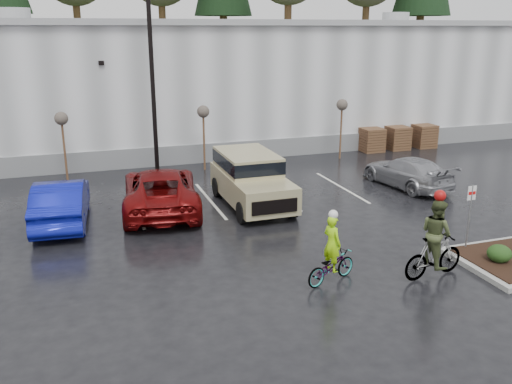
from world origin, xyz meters
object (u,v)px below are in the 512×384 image
object	(u,v)px
pallet_stack_c	(424,136)
fire_lane_sign	(470,210)
sapling_west	(62,122)
pallet_stack_a	(371,140)
car_blue	(61,202)
car_red	(161,190)
cyclist_olive	(435,246)
lamppost	(151,54)
suv_tan	(252,181)
car_far_silver	(407,172)
pallet_stack_b	(397,138)
cyclist_hivis	(331,260)
sapling_mid	(203,115)
sapling_east	(342,108)

from	to	relation	value
pallet_stack_c	fire_lane_sign	xyz separation A→B (m)	(-8.20, -13.80, 0.73)
sapling_west	pallet_stack_a	xyz separation A→B (m)	(16.50, 1.00, -2.05)
car_blue	car_red	xyz separation A→B (m)	(3.61, 0.32, 0.02)
car_blue	cyclist_olive	bearing A→B (deg)	145.57
car_blue	cyclist_olive	distance (m)	12.77
lamppost	suv_tan	world-z (taller)	lamppost
pallet_stack_c	car_far_silver	xyz separation A→B (m)	(-5.72, -6.83, -0.01)
pallet_stack_b	cyclist_hivis	size ratio (longest dim) A/B	0.64
sapling_west	pallet_stack_b	xyz separation A→B (m)	(18.20, 1.00, -2.05)
sapling_mid	pallet_stack_c	distance (m)	13.69
pallet_stack_c	car_red	distance (m)	17.84
cyclist_olive	suv_tan	bearing A→B (deg)	12.40
lamppost	sapling_mid	world-z (taller)	lamppost
fire_lane_sign	cyclist_olive	distance (m)	2.41
suv_tan	cyclist_hivis	bearing A→B (deg)	-90.52
lamppost	pallet_stack_b	size ratio (longest dim) A/B	6.83
fire_lane_sign	pallet_stack_c	bearing A→B (deg)	59.28
sapling_west	pallet_stack_c	world-z (taller)	sapling_west
fire_lane_sign	cyclist_olive	world-z (taller)	cyclist_olive
sapling_mid	car_blue	bearing A→B (deg)	-138.58
pallet_stack_a	pallet_stack_c	distance (m)	3.50
car_blue	car_far_silver	distance (m)	14.46
pallet_stack_c	car_red	bearing A→B (deg)	-158.35
pallet_stack_a	cyclist_olive	size ratio (longest dim) A/B	0.53
sapling_west	car_blue	xyz separation A→B (m)	(-0.18, -5.90, -1.92)
sapling_east	pallet_stack_c	size ratio (longest dim) A/B	2.37
car_red	cyclist_hivis	size ratio (longest dim) A/B	2.81
lamppost	car_far_silver	size ratio (longest dim) A/B	2.00
cyclist_hivis	car_far_silver	bearing A→B (deg)	-64.85
pallet_stack_c	car_blue	distance (m)	21.33
pallet_stack_c	cyclist_olive	world-z (taller)	cyclist_olive
sapling_east	pallet_stack_c	world-z (taller)	sapling_east
fire_lane_sign	cyclist_olive	bearing A→B (deg)	-151.15
fire_lane_sign	pallet_stack_a	bearing A→B (deg)	71.19
pallet_stack_b	car_blue	distance (m)	19.64
pallet_stack_c	car_far_silver	size ratio (longest dim) A/B	0.29
pallet_stack_b	pallet_stack_a	bearing A→B (deg)	180.00
lamppost	cyclist_hivis	bearing A→B (deg)	-76.94
sapling_west	suv_tan	size ratio (longest dim) A/B	0.63
pallet_stack_a	car_red	distance (m)	14.64
car_blue	pallet_stack_b	bearing A→B (deg)	-154.84
sapling_west	sapling_east	world-z (taller)	same
lamppost	pallet_stack_b	distance (m)	15.19
sapling_west	cyclist_olive	xyz separation A→B (m)	(9.74, -13.94, -1.81)
lamppost	pallet_stack_b	xyz separation A→B (m)	(14.20, 2.00, -5.01)
pallet_stack_c	suv_tan	bearing A→B (deg)	-151.14
sapling_east	fire_lane_sign	distance (m)	13.06
pallet_stack_a	pallet_stack_b	xyz separation A→B (m)	(1.70, 0.00, 0.00)
car_far_silver	cyclist_hivis	bearing A→B (deg)	37.60
sapling_west	sapling_mid	xyz separation A→B (m)	(6.50, 0.00, 0.00)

